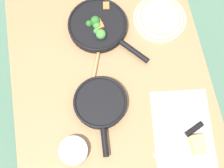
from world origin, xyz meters
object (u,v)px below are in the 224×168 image
cheese_block (198,145)px  dinner_plate_stack (160,18)px  prep_bowl_steel (74,151)px  grater_knife (186,135)px  skillet_broccoli (98,26)px  skillet_eggs (100,103)px  wooden_spoon (93,79)px

cheese_block → dinner_plate_stack: 0.60m
dinner_plate_stack → prep_bowl_steel: bearing=-41.7°
grater_knife → dinner_plate_stack: (-0.55, 0.02, 0.00)m
skillet_broccoli → skillet_eggs: bearing=-49.2°
wooden_spoon → prep_bowl_steel: 0.32m
grater_knife → cheese_block: size_ratio=2.99×
skillet_broccoli → wooden_spoon: 0.25m
grater_knife → cheese_block: cheese_block is taller
grater_knife → dinner_plate_stack: dinner_plate_stack is taller
skillet_broccoli → grater_knife: 0.62m
skillet_eggs → cheese_block: size_ratio=4.37×
prep_bowl_steel → skillet_eggs: bearing=141.7°
skillet_eggs → dinner_plate_stack: bearing=140.0°
dinner_plate_stack → prep_bowl_steel: (0.54, -0.48, 0.01)m
wooden_spoon → cheese_block: (0.36, 0.37, 0.01)m
skillet_broccoli → grater_knife: (0.56, 0.28, -0.02)m
grater_knife → skillet_broccoli: bearing=-88.1°
wooden_spoon → skillet_broccoli: bearing=-175.2°
grater_knife → dinner_plate_stack: size_ratio=0.94×
skillet_eggs → prep_bowl_steel: (0.17, -0.14, -0.00)m
skillet_broccoli → cheese_block: (0.61, 0.31, -0.00)m
cheese_block → dinner_plate_stack: bearing=-178.2°
skillet_broccoli → grater_knife: size_ratio=1.56×
wooden_spoon → dinner_plate_stack: (-0.24, 0.35, 0.00)m
wooden_spoon → prep_bowl_steel: (0.30, -0.13, 0.01)m
skillet_broccoli → skillet_eggs: skillet_broccoli is taller
grater_knife → cheese_block: 0.06m
cheese_block → dinner_plate_stack: cheese_block is taller
grater_knife → prep_bowl_steel: prep_bowl_steel is taller
grater_knife → prep_bowl_steel: 0.46m
cheese_block → wooden_spoon: bearing=-134.0°
skillet_eggs → wooden_spoon: (-0.12, -0.01, -0.02)m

